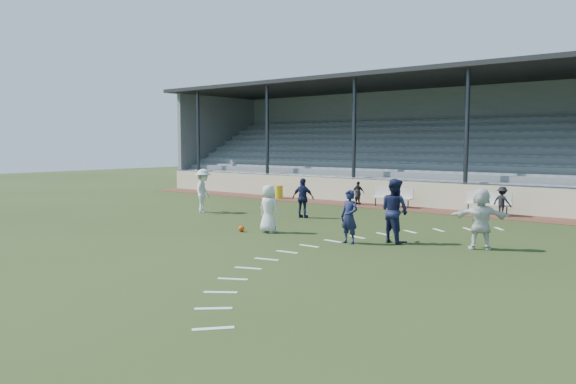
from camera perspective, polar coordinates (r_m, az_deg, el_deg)
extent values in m
plane|color=#263515|center=(18.69, -4.85, -4.49)|extent=(90.00, 90.00, 0.00)
cube|color=#4F2B1F|center=(27.17, 10.70, -1.57)|extent=(34.00, 2.00, 0.02)
cube|color=beige|center=(28.03, 11.74, -0.17)|extent=(34.00, 0.18, 1.20)
cube|color=beige|center=(27.28, 10.48, -0.61)|extent=(2.02, 0.52, 0.06)
cube|color=beige|center=(27.45, 10.71, -0.05)|extent=(2.00, 0.18, 0.54)
cylinder|color=#2E3036|center=(27.67, 8.88, -0.99)|extent=(0.06, 0.06, 0.40)
cylinder|color=#2E3036|center=(26.96, 12.11, -1.19)|extent=(0.06, 0.06, 0.40)
cube|color=beige|center=(25.56, 19.57, -1.19)|extent=(2.02, 0.52, 0.06)
cube|color=beige|center=(25.74, 19.75, -0.59)|extent=(2.00, 0.18, 0.54)
cylinder|color=#2E3036|center=(25.92, 17.82, -1.57)|extent=(0.06, 0.06, 0.40)
cylinder|color=#2E3036|center=(25.27, 21.33, -1.84)|extent=(0.06, 0.06, 0.40)
cylinder|color=gold|center=(31.11, -0.93, 0.02)|extent=(0.44, 0.44, 0.71)
sphere|color=#C7400B|center=(19.57, -4.75, -3.74)|extent=(0.22, 0.22, 0.22)
imported|color=silver|center=(19.27, -1.97, -1.72)|extent=(0.82, 0.55, 1.65)
imported|color=#161A3D|center=(17.27, 6.25, -2.53)|extent=(0.63, 0.44, 1.65)
imported|color=#161A3D|center=(17.62, 10.76, -1.88)|extent=(1.14, 1.00, 1.98)
imported|color=silver|center=(25.10, -8.60, 0.12)|extent=(1.25, 1.44, 1.94)
imported|color=#161A3D|center=(23.07, 1.55, -0.62)|extent=(1.02, 0.57, 1.64)
imported|color=silver|center=(17.17, 19.00, -2.56)|extent=(1.74, 1.17, 1.80)
imported|color=black|center=(28.05, 7.07, -0.28)|extent=(0.36, 0.24, 0.99)
imported|color=black|center=(28.26, 7.15, -0.08)|extent=(0.69, 0.33, 1.14)
imported|color=black|center=(25.05, 20.92, -0.90)|extent=(0.89, 0.64, 1.25)
cube|color=gray|center=(28.52, 12.25, -0.10)|extent=(34.00, 0.80, 1.20)
cube|color=gray|center=(28.56, 12.36, 1.22)|extent=(33.00, 0.28, 0.10)
cube|color=gray|center=(29.22, 12.96, 0.40)|extent=(34.00, 0.80, 1.60)
cube|color=gray|center=(29.25, 13.08, 2.08)|extent=(33.00, 0.28, 0.10)
cube|color=gray|center=(29.92, 13.65, 0.88)|extent=(34.00, 0.80, 2.00)
cube|color=gray|center=(29.96, 13.77, 2.89)|extent=(33.00, 0.28, 0.10)
cube|color=gray|center=(30.63, 14.30, 1.33)|extent=(34.00, 0.80, 2.40)
cube|color=gray|center=(30.67, 14.43, 3.67)|extent=(33.00, 0.28, 0.10)
cube|color=gray|center=(31.35, 14.92, 1.77)|extent=(34.00, 0.80, 2.80)
cube|color=gray|center=(31.39, 15.05, 4.42)|extent=(33.00, 0.28, 0.10)
cube|color=gray|center=(32.07, 15.51, 2.18)|extent=(34.00, 0.80, 3.20)
cube|color=gray|center=(32.13, 15.65, 5.12)|extent=(33.00, 0.28, 0.10)
cube|color=gray|center=(32.79, 16.08, 2.57)|extent=(34.00, 0.80, 3.60)
cube|color=gray|center=(32.87, 16.23, 5.80)|extent=(33.00, 0.28, 0.10)
cube|color=gray|center=(33.52, 16.63, 2.95)|extent=(34.00, 0.80, 4.00)
cube|color=gray|center=(33.61, 16.78, 6.45)|extent=(33.00, 0.28, 0.10)
cube|color=gray|center=(34.26, 17.15, 3.31)|extent=(34.00, 0.80, 4.40)
cube|color=gray|center=(34.37, 17.31, 7.07)|extent=(33.00, 0.28, 0.10)
cube|color=gray|center=(34.81, 17.56, 4.97)|extent=(34.00, 0.40, 6.40)
cube|color=gray|center=(41.31, -6.83, 5.14)|extent=(0.30, 7.80, 6.40)
cube|color=black|center=(31.40, 15.06, 11.09)|extent=(34.60, 9.00, 0.22)
cylinder|color=#2E3036|center=(37.33, -9.10, 5.20)|extent=(0.20, 0.20, 6.50)
cylinder|color=#2E3036|center=(33.11, -2.12, 5.30)|extent=(0.20, 0.20, 6.50)
cylinder|color=#2E3036|center=(29.50, 6.72, 5.30)|extent=(0.20, 0.20, 6.50)
cylinder|color=#2E3036|center=(26.77, 17.67, 5.14)|extent=(0.20, 0.20, 6.50)
cylinder|color=#2E3036|center=(27.98, 11.76, 1.15)|extent=(34.00, 0.05, 0.05)
cube|color=silver|center=(21.57, 20.65, -3.51)|extent=(0.54, 0.61, 0.01)
cube|color=silver|center=(21.11, 17.84, -3.61)|extent=(0.59, 0.56, 0.01)
cube|color=silver|center=(20.58, 15.07, -3.76)|extent=(0.64, 0.51, 0.01)
cube|color=silver|center=(19.97, 12.35, -3.96)|extent=(0.67, 0.44, 0.01)
cube|color=silver|center=(19.29, 9.68, -4.23)|extent=(0.70, 0.37, 0.01)
cube|color=silver|center=(18.54, 7.09, -4.57)|extent=(0.71, 0.29, 0.01)
cube|color=silver|center=(17.73, 4.58, -4.99)|extent=(0.71, 0.21, 0.01)
cube|color=silver|center=(16.86, 2.18, -5.49)|extent=(0.70, 0.12, 0.01)
cube|color=silver|center=(15.94, -0.09, -6.11)|extent=(0.71, 0.21, 0.01)
cube|color=silver|center=(14.97, -2.18, -6.84)|extent=(0.71, 0.29, 0.01)
cube|color=silver|center=(13.95, -4.06, -7.73)|extent=(0.70, 0.37, 0.01)
cube|color=silver|center=(12.90, -5.65, -8.79)|extent=(0.67, 0.44, 0.01)
cube|color=silver|center=(11.83, -6.87, -10.08)|extent=(0.64, 0.51, 0.01)
cube|color=silver|center=(10.74, -7.58, -11.66)|extent=(0.59, 0.56, 0.01)
cube|color=silver|center=(9.65, -7.61, -13.59)|extent=(0.54, 0.61, 0.01)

